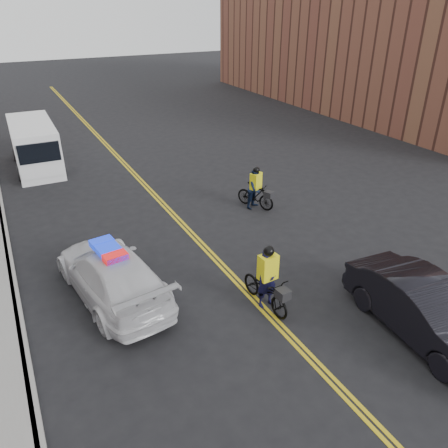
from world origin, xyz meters
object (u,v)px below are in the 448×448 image
police_cruiser (112,274)px  cargo_van (35,147)px  cyclist_near (267,285)px  cyclist_far (256,192)px  dark_sedan (425,310)px

police_cruiser → cargo_van: cargo_van is taller
cargo_van → cyclist_near: 15.33m
cyclist_far → dark_sedan: bearing=-116.8°
police_cruiser → cargo_van: bearing=-95.3°
cargo_van → cyclist_far: cargo_van is taller
police_cruiser → dark_sedan: (6.47, -5.24, 0.02)m
dark_sedan → cargo_van: cargo_van is taller
dark_sedan → cyclist_near: bearing=139.6°
cargo_van → cyclist_near: (4.16, -14.75, -0.45)m
cargo_van → cyclist_near: cargo_van is taller
police_cruiser → cargo_van: 12.34m
police_cruiser → dark_sedan: police_cruiser is taller
cyclist_near → cargo_van: bearing=101.1°
dark_sedan → cyclist_far: bearing=92.8°
cargo_van → dark_sedan: bearing=-67.3°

